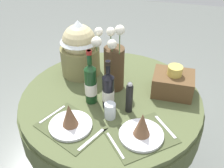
% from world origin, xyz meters
% --- Properties ---
extents(dining_table, '(1.17, 1.17, 0.73)m').
position_xyz_m(dining_table, '(0.00, 0.00, 0.60)').
color(dining_table, '#4C5633').
rests_on(dining_table, ground).
extents(place_setting_left, '(0.42, 0.38, 0.16)m').
position_xyz_m(place_setting_left, '(-0.15, -0.32, 0.78)').
color(place_setting_left, '#41492B').
rests_on(place_setting_left, dining_table).
extents(place_setting_right, '(0.43, 0.42, 0.16)m').
position_xyz_m(place_setting_right, '(0.24, -0.29, 0.78)').
color(place_setting_right, '#41492B').
rests_on(place_setting_right, dining_table).
extents(flower_vase, '(0.20, 0.16, 0.47)m').
position_xyz_m(flower_vase, '(-0.01, 0.10, 0.92)').
color(flower_vase, '#47331E').
rests_on(flower_vase, dining_table).
extents(wine_bottle_left, '(0.07, 0.07, 0.36)m').
position_xyz_m(wine_bottle_left, '(-0.11, -0.07, 0.87)').
color(wine_bottle_left, '#143819').
rests_on(wine_bottle_left, dining_table).
extents(wine_bottle_right, '(0.07, 0.07, 0.32)m').
position_xyz_m(wine_bottle_right, '(0.01, -0.09, 0.85)').
color(wine_bottle_right, black).
rests_on(wine_bottle_right, dining_table).
extents(tumbler_near_left, '(0.07, 0.07, 0.10)m').
position_xyz_m(tumbler_near_left, '(0.04, -0.18, 0.78)').
color(tumbler_near_left, silver).
rests_on(tumbler_near_left, dining_table).
extents(pepper_mill, '(0.04, 0.04, 0.21)m').
position_xyz_m(pepper_mill, '(0.14, -0.10, 0.83)').
color(pepper_mill, black).
rests_on(pepper_mill, dining_table).
extents(gift_tub_back_left, '(0.27, 0.27, 0.40)m').
position_xyz_m(gift_tub_back_left, '(-0.28, 0.22, 0.94)').
color(gift_tub_back_left, olive).
rests_on(gift_tub_back_left, dining_table).
extents(woven_basket_side_right, '(0.25, 0.20, 0.20)m').
position_xyz_m(woven_basket_side_right, '(0.37, 0.14, 0.81)').
color(woven_basket_side_right, brown).
rests_on(woven_basket_side_right, dining_table).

